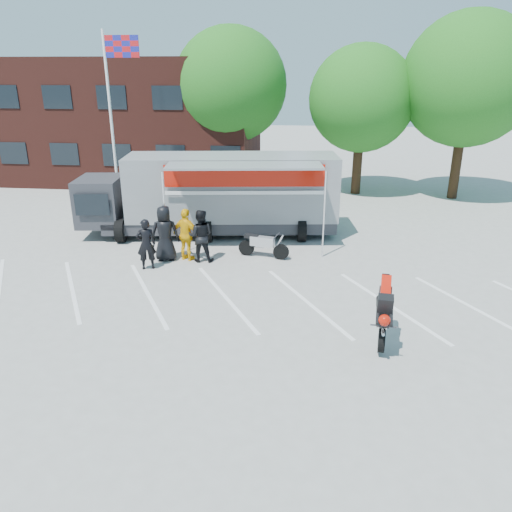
% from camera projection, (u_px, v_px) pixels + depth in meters
% --- Properties ---
extents(ground, '(100.00, 100.00, 0.00)m').
position_uv_depth(ground, '(212.00, 312.00, 13.98)').
color(ground, '#A0A09B').
rests_on(ground, ground).
extents(parking_bay_lines, '(18.09, 13.33, 0.01)m').
position_uv_depth(parking_bay_lines, '(219.00, 297.00, 14.91)').
color(parking_bay_lines, white).
rests_on(parking_bay_lines, ground).
extents(office_building, '(18.00, 8.00, 7.00)m').
position_uv_depth(office_building, '(108.00, 119.00, 30.57)').
color(office_building, '#4B1E18').
rests_on(office_building, ground).
extents(flagpole, '(1.61, 0.12, 8.00)m').
position_uv_depth(flagpole, '(115.00, 101.00, 22.18)').
color(flagpole, white).
rests_on(flagpole, ground).
extents(tree_left, '(6.12, 6.12, 8.64)m').
position_uv_depth(tree_left, '(231.00, 85.00, 27.12)').
color(tree_left, '#382314').
rests_on(tree_left, ground).
extents(tree_mid, '(5.44, 5.44, 7.68)m').
position_uv_depth(tree_mid, '(362.00, 99.00, 25.66)').
color(tree_mid, '#382314').
rests_on(tree_mid, ground).
extents(tree_right, '(6.46, 6.46, 9.12)m').
position_uv_depth(tree_right, '(468.00, 80.00, 24.33)').
color(tree_right, '#382314').
rests_on(tree_right, ground).
extents(transporter_truck, '(10.68, 6.16, 3.22)m').
position_uv_depth(transporter_truck, '(221.00, 234.00, 20.62)').
color(transporter_truck, gray).
rests_on(transporter_truck, ground).
extents(parked_motorcycle, '(2.01, 1.05, 1.01)m').
position_uv_depth(parked_motorcycle, '(263.00, 257.00, 18.04)').
color(parked_motorcycle, '#BBBBC1').
rests_on(parked_motorcycle, ground).
extents(stunt_bike_rider, '(0.96, 1.72, 1.93)m').
position_uv_depth(stunt_bike_rider, '(380.00, 340.00, 12.51)').
color(stunt_bike_rider, black).
rests_on(stunt_bike_rider, ground).
extents(spectator_leather_a, '(1.09, 0.83, 1.99)m').
position_uv_depth(spectator_leather_a, '(165.00, 233.00, 17.45)').
color(spectator_leather_a, black).
rests_on(spectator_leather_a, ground).
extents(spectator_leather_b, '(0.74, 0.61, 1.76)m').
position_uv_depth(spectator_leather_b, '(146.00, 244.00, 16.72)').
color(spectator_leather_b, black).
rests_on(spectator_leather_b, ground).
extents(spectator_leather_c, '(0.96, 0.77, 1.86)m').
position_uv_depth(spectator_leather_c, '(200.00, 236.00, 17.38)').
color(spectator_leather_c, black).
rests_on(spectator_leather_c, ground).
extents(spectator_hivis, '(1.19, 0.84, 1.87)m').
position_uv_depth(spectator_hivis, '(186.00, 235.00, 17.48)').
color(spectator_hivis, yellow).
rests_on(spectator_hivis, ground).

